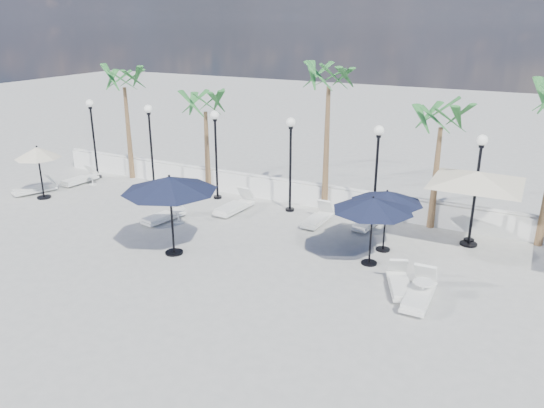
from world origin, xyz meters
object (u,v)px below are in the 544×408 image
at_px(lounger_5, 318,218).
at_px(lounger_7, 419,293).
at_px(lounger_4, 368,222).
at_px(parasol_navy_right, 387,197).
at_px(lounger_1, 35,188).
at_px(parasol_navy_mid, 373,205).
at_px(lounger_3, 235,206).
at_px(lounger_2, 164,215).
at_px(parasol_navy_left, 170,184).
at_px(lounger_0, 80,179).
at_px(parasol_cream_sq_a, 478,172).
at_px(lounger_6, 400,284).
at_px(parasol_cream_small, 38,153).

distance_m(lounger_5, lounger_7, 6.36).
distance_m(lounger_4, parasol_navy_right, 2.70).
distance_m(lounger_1, parasol_navy_mid, 15.69).
xyz_separation_m(lounger_1, lounger_5, (12.76, 2.32, -0.00)).
bearing_deg(lounger_4, lounger_7, -50.57).
bearing_deg(lounger_3, lounger_7, -20.32).
distance_m(lounger_1, lounger_2, 7.33).
bearing_deg(lounger_7, parasol_navy_left, -177.20).
bearing_deg(lounger_4, lounger_0, -168.87).
distance_m(lounger_5, parasol_navy_right, 3.60).
bearing_deg(lounger_2, parasol_navy_right, 19.69).
distance_m(lounger_2, lounger_5, 5.96).
xyz_separation_m(lounger_5, parasol_cream_sq_a, (5.46, 0.53, 2.41)).
height_order(lounger_3, lounger_4, lounger_3).
bearing_deg(parasol_navy_mid, lounger_2, 179.65).
height_order(lounger_6, parasol_navy_mid, parasol_navy_mid).
distance_m(parasol_cream_sq_a, parasol_cream_small, 17.65).
height_order(lounger_5, parasol_navy_right, parasol_navy_right).
distance_m(lounger_5, parasol_cream_small, 12.30).
bearing_deg(lounger_6, lounger_3, 133.48).
relative_size(lounger_0, lounger_7, 0.93).
bearing_deg(lounger_7, lounger_6, 148.20).
distance_m(lounger_3, parasol_navy_left, 4.93).
xyz_separation_m(lounger_4, lounger_7, (2.94, -4.75, 0.03)).
bearing_deg(lounger_2, lounger_3, 60.08).
bearing_deg(lounger_5, lounger_1, -167.57).
height_order(lounger_1, parasol_cream_sq_a, parasol_cream_sq_a).
height_order(lounger_2, parasol_cream_sq_a, parasol_cream_sq_a).
bearing_deg(lounger_5, lounger_7, -39.26).
bearing_deg(parasol_navy_right, lounger_5, 156.70).
bearing_deg(lounger_7, lounger_4, 120.97).
bearing_deg(lounger_3, lounger_6, -19.82).
distance_m(lounger_7, parasol_navy_mid, 3.13).
bearing_deg(parasol_navy_right, lounger_3, 171.46).
bearing_deg(parasol_navy_left, parasol_navy_mid, 19.96).
height_order(lounger_5, parasol_cream_small, parasol_cream_small).
xyz_separation_m(lounger_5, parasol_navy_left, (-3.26, -4.71, 2.19)).
height_order(lounger_1, parasol_cream_small, parasol_cream_small).
xyz_separation_m(lounger_0, parasol_cream_small, (0.20, -2.31, 1.78)).
bearing_deg(lounger_6, lounger_5, 115.50).
height_order(lounger_4, lounger_6, lounger_6).
distance_m(lounger_0, parasol_navy_left, 10.12).
bearing_deg(parasol_cream_sq_a, lounger_7, -98.28).
relative_size(lounger_1, parasol_navy_right, 0.81).
relative_size(lounger_6, parasol_cream_sq_a, 0.32).
bearing_deg(lounger_2, parasol_navy_left, -34.56).
bearing_deg(lounger_3, parasol_cream_sq_a, 10.14).
xyz_separation_m(lounger_4, lounger_6, (2.31, -4.37, 0.00)).
xyz_separation_m(lounger_1, lounger_2, (7.33, -0.13, -0.00)).
distance_m(lounger_0, parasol_navy_mid, 15.18).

